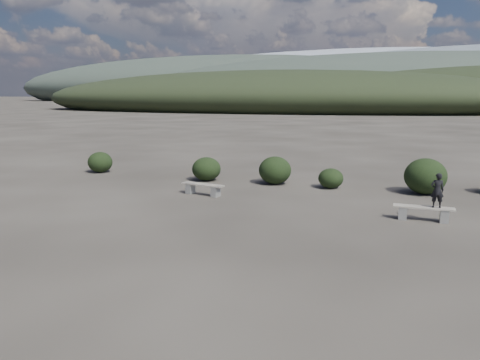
% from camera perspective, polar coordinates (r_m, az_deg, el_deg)
% --- Properties ---
extents(ground, '(1200.00, 1200.00, 0.00)m').
position_cam_1_polar(ground, '(10.59, -3.69, -9.28)').
color(ground, '#2B2721').
rests_on(ground, ground).
extents(bench_left, '(1.67, 0.64, 0.41)m').
position_cam_1_polar(bench_left, '(16.80, -4.56, -1.01)').
color(bench_left, slate).
rests_on(bench_left, ground).
extents(bench_right, '(1.66, 0.36, 0.42)m').
position_cam_1_polar(bench_right, '(14.36, 21.45, -3.67)').
color(bench_right, slate).
rests_on(bench_right, ground).
extents(seated_person, '(0.40, 0.30, 0.99)m').
position_cam_1_polar(seated_person, '(14.24, 22.92, -1.17)').
color(seated_person, black).
rests_on(seated_person, bench_right).
extents(shrub_a, '(1.20, 1.20, 0.99)m').
position_cam_1_polar(shrub_a, '(19.60, -4.12, 1.36)').
color(shrub_a, black).
rests_on(shrub_a, ground).
extents(shrub_b, '(1.30, 1.30, 1.12)m').
position_cam_1_polar(shrub_b, '(18.85, 4.29, 1.19)').
color(shrub_b, black).
rests_on(shrub_b, ground).
extents(shrub_c, '(0.96, 0.96, 0.77)m').
position_cam_1_polar(shrub_c, '(18.30, 11.01, 0.20)').
color(shrub_c, black).
rests_on(shrub_c, ground).
extents(shrub_d, '(1.49, 1.49, 1.30)m').
position_cam_1_polar(shrub_d, '(18.17, 21.67, 0.43)').
color(shrub_d, black).
rests_on(shrub_d, ground).
extents(shrub_f, '(1.12, 1.12, 0.95)m').
position_cam_1_polar(shrub_f, '(22.60, -16.69, 2.10)').
color(shrub_f, black).
rests_on(shrub_f, ground).
extents(mountain_ridges, '(500.00, 400.00, 56.00)m').
position_cam_1_polar(mountain_ridges, '(348.50, 17.76, 11.11)').
color(mountain_ridges, black).
rests_on(mountain_ridges, ground).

